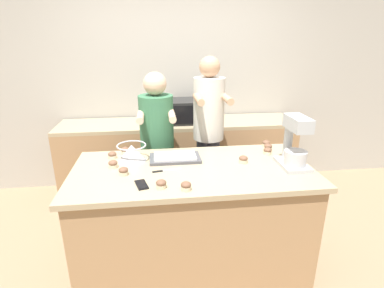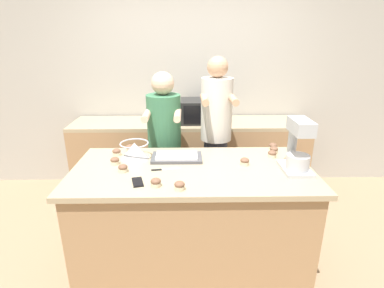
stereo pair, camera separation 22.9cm
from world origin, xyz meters
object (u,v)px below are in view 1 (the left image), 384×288
at_px(baking_tray, 175,158).
at_px(cupcake_2, 161,184).
at_px(person_left, 158,148).
at_px(knife, 165,171).
at_px(stand_mixer, 295,145).
at_px(microwave_oven, 189,111).
at_px(cupcake_0, 125,150).
at_px(mixing_bowl, 132,152).
at_px(cupcake_5, 266,143).
at_px(cupcake_4, 243,159).
at_px(cupcake_9, 268,147).
at_px(cell_phone, 142,185).
at_px(cupcake_3, 113,164).
at_px(cupcake_6, 123,171).
at_px(cupcake_1, 268,151).
at_px(cupcake_8, 186,186).
at_px(cupcake_7, 112,155).
at_px(person_right, 208,138).

bearing_deg(baking_tray, cupcake_2, -104.55).
distance_m(person_left, knife, 0.76).
xyz_separation_m(person_left, stand_mixer, (1.04, -0.78, 0.26)).
relative_size(microwave_oven, cupcake_0, 6.57).
xyz_separation_m(mixing_bowl, knife, (0.26, -0.24, -0.07)).
height_order(stand_mixer, cupcake_5, stand_mixer).
distance_m(knife, cupcake_0, 0.52).
height_order(cupcake_2, cupcake_4, same).
xyz_separation_m(mixing_bowl, cupcake_9, (1.19, 0.10, -0.04)).
height_order(cell_phone, cupcake_3, cupcake_3).
xyz_separation_m(cupcake_6, cupcake_9, (1.24, 0.37, 0.00)).
xyz_separation_m(cupcake_1, cupcake_8, (-0.77, -0.56, 0.00)).
relative_size(cupcake_6, cupcake_7, 1.00).
bearing_deg(person_right, cell_phone, -123.29).
bearing_deg(mixing_bowl, cupcake_6, -99.79).
bearing_deg(knife, cupcake_0, 129.04).
xyz_separation_m(cupcake_3, cupcake_5, (1.34, 0.31, 0.00)).
distance_m(cupcake_1, cupcake_3, 1.29).
height_order(person_right, cupcake_9, person_right).
relative_size(cupcake_1, cupcake_3, 1.00).
height_order(cupcake_1, cupcake_8, same).
bearing_deg(cupcake_5, mixing_bowl, -171.05).
relative_size(cupcake_4, cupcake_5, 1.00).
bearing_deg(cupcake_7, cupcake_5, 5.11).
relative_size(person_left, cupcake_0, 22.23).
bearing_deg(cell_phone, baking_tray, 58.91).
height_order(stand_mixer, cupcake_0, stand_mixer).
relative_size(cell_phone, cupcake_9, 2.23).
xyz_separation_m(cupcake_5, cupcake_8, (-0.82, -0.75, 0.00)).
relative_size(cupcake_7, cupcake_9, 1.00).
height_order(mixing_bowl, cupcake_3, mixing_bowl).
distance_m(baking_tray, cupcake_3, 0.50).
bearing_deg(cupcake_6, cupcake_9, 16.52).
xyz_separation_m(person_left, cupcake_2, (0.01, -1.02, 0.11)).
bearing_deg(cupcake_3, person_left, 61.50).
height_order(baking_tray, cupcake_9, cupcake_9).
relative_size(cupcake_2, cupcake_5, 1.00).
bearing_deg(knife, cupcake_6, -173.89).
height_order(knife, cupcake_0, cupcake_0).
bearing_deg(mixing_bowl, cupcake_9, 4.72).
xyz_separation_m(knife, cupcake_1, (0.89, 0.24, 0.03)).
distance_m(person_left, cupcake_3, 0.74).
xyz_separation_m(cell_phone, knife, (0.17, 0.21, -0.00)).
bearing_deg(knife, cupcake_4, 7.22).
bearing_deg(microwave_oven, cupcake_1, -64.06).
height_order(microwave_oven, cupcake_5, microwave_oven).
height_order(person_left, microwave_oven, person_left).
distance_m(knife, cupcake_7, 0.52).
xyz_separation_m(mixing_bowl, cupcake_1, (1.15, 0.00, -0.04)).
relative_size(knife, cupcake_6, 3.12).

